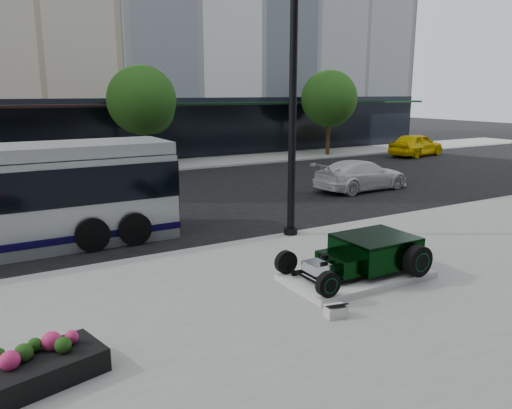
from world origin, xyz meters
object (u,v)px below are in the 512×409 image
hot_rod (368,253)px  yellow_taxi (416,145)px  white_sedan (361,175)px  flower_planter (38,369)px  lamppost (292,119)px

hot_rod → yellow_taxi: (19.11, 16.11, 0.10)m
hot_rod → yellow_taxi: bearing=40.1°
hot_rod → white_sedan: size_ratio=0.69×
flower_planter → yellow_taxi: size_ratio=0.44×
hot_rod → white_sedan: bearing=49.1°
lamppost → flower_planter: size_ratio=3.65×
hot_rod → lamppost: bearing=83.7°
white_sedan → lamppost: bearing=121.3°
hot_rod → flower_planter: bearing=-173.1°
hot_rod → lamppost: lamppost is taller
lamppost → white_sedan: (7.06, 4.78, -2.91)m
hot_rod → lamppost: 4.85m
hot_rod → lamppost: size_ratio=0.43×
flower_planter → lamppost: bearing=31.6°
flower_planter → yellow_taxi: bearing=32.8°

